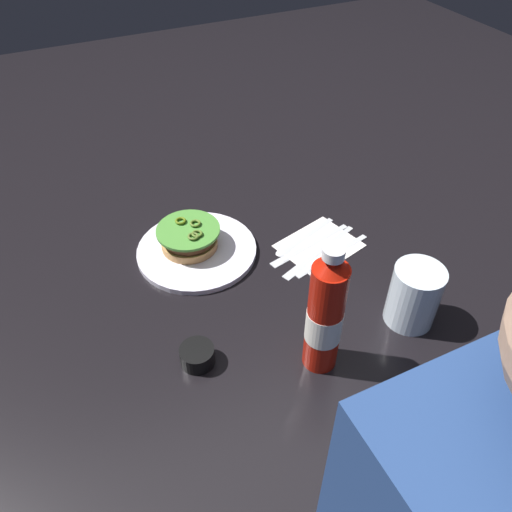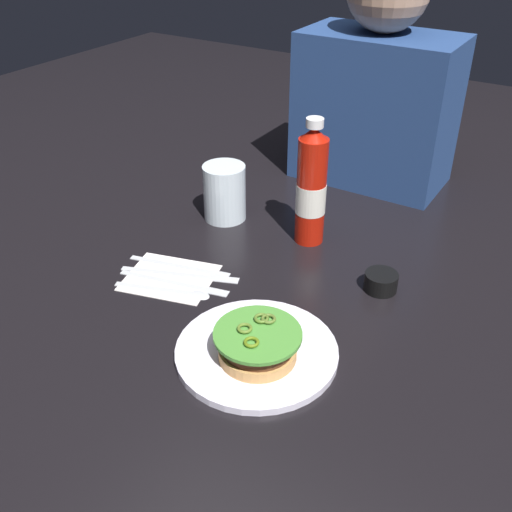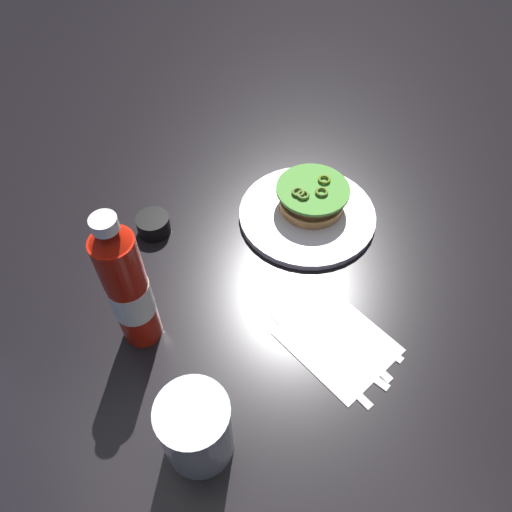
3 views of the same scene
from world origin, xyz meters
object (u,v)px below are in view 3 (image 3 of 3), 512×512
dinner_plate (307,214)px  fork_utensil (311,347)px  butter_knife (331,323)px  condiment_cup (153,224)px  napkin (338,341)px  ketchup_bottle (128,289)px  steak_knife (317,335)px  spoon_utensil (340,314)px  burger_sandwich (312,197)px  water_glass (196,429)px

dinner_plate → fork_utensil: size_ratio=1.25×
butter_knife → condiment_cup: bearing=29.6°
dinner_plate → napkin: (-0.24, 0.09, -0.00)m
ketchup_bottle → condiment_cup: (0.19, -0.09, -0.10)m
ketchup_bottle → steak_knife: (-0.13, -0.23, -0.11)m
napkin → spoon_utensil: bearing=-37.9°
steak_knife → ketchup_bottle: bearing=60.9°
burger_sandwich → fork_utensil: 0.29m
burger_sandwich → napkin: size_ratio=0.84×
dinner_plate → burger_sandwich: bearing=-53.5°
spoon_utensil → condiment_cup: bearing=33.1°
burger_sandwich → water_glass: bearing=130.4°
ketchup_bottle → napkin: size_ratio=1.62×
ketchup_bottle → butter_knife: (-0.12, -0.26, -0.11)m
water_glass → steak_knife: size_ratio=0.56×
burger_sandwich → water_glass: water_glass is taller
steak_knife → fork_utensil: bearing=124.1°
fork_utensil → ketchup_bottle: bearing=56.1°
fork_utensil → butter_knife: bearing=-67.4°
dinner_plate → water_glass: (-0.29, 0.34, 0.05)m
burger_sandwich → ketchup_bottle: bearing=105.8°
dinner_plate → ketchup_bottle: 0.38m
water_glass → condiment_cup: 0.39m
butter_knife → fork_utensil: bearing=112.6°
butter_knife → steak_knife: (-0.01, 0.03, 0.00)m
dinner_plate → steak_knife: bearing=152.6°
burger_sandwich → steak_knife: (-0.23, 0.13, -0.03)m
burger_sandwich → ketchup_bottle: (-0.10, 0.36, 0.08)m
steak_knife → napkin: bearing=-134.7°
water_glass → butter_knife: bearing=-73.6°
water_glass → butter_knife: 0.27m
dinner_plate → burger_sandwich: burger_sandwich is taller
water_glass → butter_knife: (0.07, -0.25, -0.05)m
ketchup_bottle → spoon_utensil: 0.33m
napkin → spoon_utensil: (0.04, -0.03, 0.00)m
water_glass → condiment_cup: water_glass is taller
spoon_utensil → steak_knife: 0.05m
steak_knife → condiment_cup: bearing=24.9°
water_glass → spoon_utensil: 0.29m
burger_sandwich → butter_knife: bearing=156.2°
ketchup_bottle → water_glass: 0.20m
ketchup_bottle → fork_utensil: (-0.14, -0.21, -0.11)m
spoon_utensil → napkin: bearing=142.1°
condiment_cup → water_glass: bearing=169.1°
ketchup_bottle → fork_utensil: ketchup_bottle is taller
spoon_utensil → fork_utensil: (-0.03, 0.07, 0.00)m
ketchup_bottle → butter_knife: size_ratio=1.21×
ketchup_bottle → spoon_utensil: (-0.12, -0.28, -0.11)m
napkin → fork_utensil: (0.01, 0.04, 0.00)m
water_glass → fork_utensil: water_glass is taller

